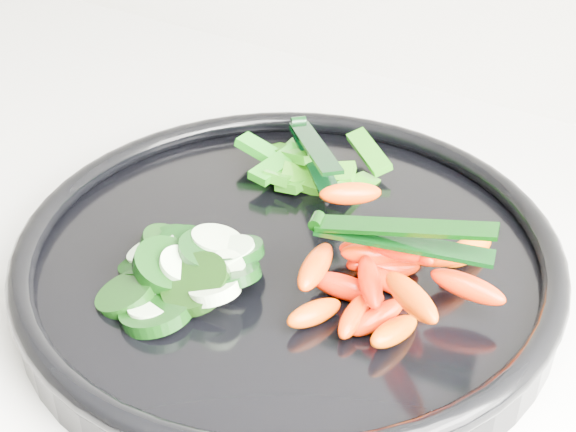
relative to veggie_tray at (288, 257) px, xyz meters
The scene contains 6 objects.
veggie_tray is the anchor object (origin of this frame).
cucumber_pile 0.07m from the veggie_tray, 127.85° to the right, with size 0.12×0.12×0.04m.
carrot_pile 0.08m from the veggie_tray, ahead, with size 0.15×0.16×0.05m.
pepper_pile 0.10m from the veggie_tray, 114.28° to the left, with size 0.12×0.10×0.04m.
tong_carrot 0.10m from the veggie_tray, ahead, with size 0.11×0.04×0.02m.
tong_pepper 0.10m from the veggie_tray, 110.36° to the left, with size 0.09×0.09×0.02m.
Camera 1 is at (0.87, 1.29, 1.29)m, focal length 50.00 mm.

